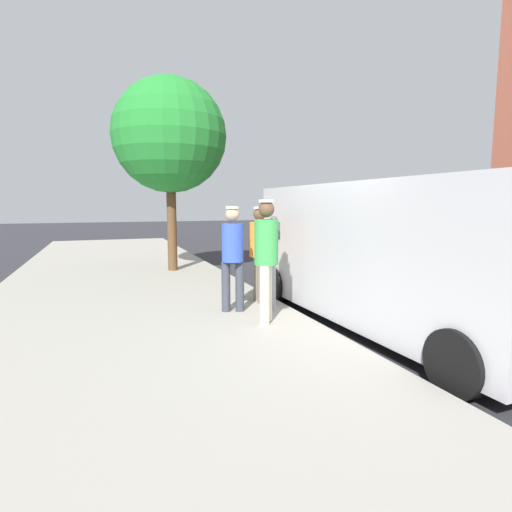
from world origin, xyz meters
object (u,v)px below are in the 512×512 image
object	(u,v)px
pedestrian_in_green	(266,253)
parked_van	(395,252)
pedestrian_in_blue	(233,252)
street_tree	(170,136)
parking_meter_near	(274,247)
pedestrian_in_orange	(259,248)

from	to	relation	value
pedestrian_in_green	parked_van	distance (m)	1.92
pedestrian_in_blue	street_tree	size ratio (longest dim) A/B	0.35
pedestrian_in_green	parked_van	xyz separation A→B (m)	(-1.87, 0.46, -0.02)
parking_meter_near	street_tree	world-z (taller)	street_tree
pedestrian_in_blue	pedestrian_in_green	bearing A→B (deg)	108.14
parking_meter_near	pedestrian_in_blue	bearing A→B (deg)	-17.46
pedestrian_in_green	pedestrian_in_orange	size ratio (longest dim) A/B	1.06
parked_van	street_tree	world-z (taller)	street_tree
parking_meter_near	pedestrian_in_blue	distance (m)	0.65
pedestrian_in_green	pedestrian_in_blue	distance (m)	0.82
pedestrian_in_green	street_tree	world-z (taller)	street_tree
pedestrian_in_blue	pedestrian_in_orange	bearing A→B (deg)	-143.65
pedestrian_in_orange	street_tree	distance (m)	4.78
pedestrian_in_green	pedestrian_in_blue	size ratio (longest dim) A/B	1.06
pedestrian_in_green	pedestrian_in_blue	xyz separation A→B (m)	(0.26, -0.78, -0.06)
parking_meter_near	parked_van	xyz separation A→B (m)	(-1.50, 1.04, -0.03)
pedestrian_in_green	pedestrian_in_blue	bearing A→B (deg)	-71.86
pedestrian_in_orange	pedestrian_in_blue	size ratio (longest dim) A/B	0.99
pedestrian_in_blue	parked_van	bearing A→B (deg)	149.76
street_tree	pedestrian_in_orange	bearing A→B (deg)	101.98
pedestrian_in_orange	street_tree	xyz separation A→B (m)	(0.85, -4.02, 2.44)
pedestrian_in_blue	street_tree	distance (m)	5.11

